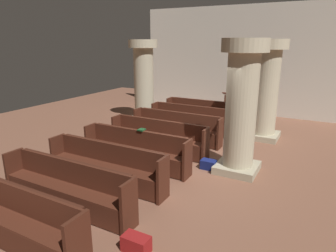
{
  "coord_description": "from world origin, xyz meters",
  "views": [
    {
      "loc": [
        2.9,
        -6.79,
        3.04
      ],
      "look_at": [
        -0.93,
        0.26,
        0.75
      ],
      "focal_mm": 31.71,
      "sensor_mm": 36.0,
      "label": 1
    }
  ],
  "objects_px": {
    "hymn_book": "(142,130)",
    "kneeler_box_navy": "(208,164)",
    "pew_row_2": "(176,126)",
    "pew_row_5": "(106,164)",
    "pew_row_7": "(10,215)",
    "pew_row_6": "(66,185)",
    "pillar_aisle_side": "(266,88)",
    "pillar_aisle_rear": "(241,106)",
    "pew_row_0": "(203,112)",
    "pew_row_3": "(158,136)",
    "pew_row_1": "(191,118)",
    "pew_row_4": "(136,148)",
    "lectern": "(228,107)",
    "pillar_far_side": "(144,80)",
    "kneeler_box_red": "(136,244)"
  },
  "relations": [
    {
      "from": "pew_row_7",
      "to": "kneeler_box_navy",
      "type": "xyz_separation_m",
      "value": [
        1.67,
        4.08,
        -0.37
      ]
    },
    {
      "from": "pew_row_6",
      "to": "pew_row_1",
      "type": "bearing_deg",
      "value": 90.0
    },
    {
      "from": "kneeler_box_navy",
      "to": "pillar_aisle_side",
      "type": "bearing_deg",
      "value": 78.29
    },
    {
      "from": "pew_row_5",
      "to": "kneeler_box_navy",
      "type": "bearing_deg",
      "value": 47.66
    },
    {
      "from": "pew_row_3",
      "to": "hymn_book",
      "type": "relative_size",
      "value": 15.79
    },
    {
      "from": "pew_row_4",
      "to": "pillar_aisle_rear",
      "type": "xyz_separation_m",
      "value": [
        2.33,
        0.93,
        1.14
      ]
    },
    {
      "from": "pillar_aisle_side",
      "to": "pillar_far_side",
      "type": "height_order",
      "value": "same"
    },
    {
      "from": "hymn_book",
      "to": "pillar_far_side",
      "type": "bearing_deg",
      "value": 122.02
    },
    {
      "from": "pew_row_2",
      "to": "pew_row_3",
      "type": "xyz_separation_m",
      "value": [
        0.0,
        -1.12,
        0.0
      ]
    },
    {
      "from": "pew_row_4",
      "to": "pillar_far_side",
      "type": "xyz_separation_m",
      "value": [
        -2.28,
        3.93,
        1.14
      ]
    },
    {
      "from": "pew_row_0",
      "to": "pew_row_4",
      "type": "bearing_deg",
      "value": -90.0
    },
    {
      "from": "pew_row_0",
      "to": "pew_row_2",
      "type": "bearing_deg",
      "value": -90.0
    },
    {
      "from": "pew_row_4",
      "to": "pew_row_6",
      "type": "height_order",
      "value": "same"
    },
    {
      "from": "pew_row_7",
      "to": "pew_row_5",
      "type": "bearing_deg",
      "value": 90.0
    },
    {
      "from": "pillar_aisle_side",
      "to": "lectern",
      "type": "bearing_deg",
      "value": 131.82
    },
    {
      "from": "pew_row_4",
      "to": "pew_row_7",
      "type": "bearing_deg",
      "value": -90.0
    },
    {
      "from": "pew_row_5",
      "to": "pillar_aisle_rear",
      "type": "height_order",
      "value": "pillar_aisle_rear"
    },
    {
      "from": "hymn_book",
      "to": "kneeler_box_navy",
      "type": "bearing_deg",
      "value": 18.04
    },
    {
      "from": "pillar_aisle_side",
      "to": "pillar_aisle_rear",
      "type": "xyz_separation_m",
      "value": [
        -0.0,
        -2.94,
        -0.0
      ]
    },
    {
      "from": "pew_row_6",
      "to": "pillar_far_side",
      "type": "height_order",
      "value": "pillar_far_side"
    },
    {
      "from": "pew_row_1",
      "to": "kneeler_box_red",
      "type": "bearing_deg",
      "value": -73.3
    },
    {
      "from": "pew_row_3",
      "to": "pew_row_0",
      "type": "bearing_deg",
      "value": 90.0
    },
    {
      "from": "pew_row_4",
      "to": "pew_row_7",
      "type": "distance_m",
      "value": 3.37
    },
    {
      "from": "pew_row_6",
      "to": "hymn_book",
      "type": "distance_m",
      "value": 2.48
    },
    {
      "from": "pew_row_0",
      "to": "pew_row_6",
      "type": "height_order",
      "value": "same"
    },
    {
      "from": "pew_row_7",
      "to": "hymn_book",
      "type": "height_order",
      "value": "hymn_book"
    },
    {
      "from": "pew_row_2",
      "to": "pew_row_5",
      "type": "distance_m",
      "value": 3.37
    },
    {
      "from": "lectern",
      "to": "kneeler_box_red",
      "type": "height_order",
      "value": "lectern"
    },
    {
      "from": "pew_row_5",
      "to": "pew_row_7",
      "type": "xyz_separation_m",
      "value": [
        0.0,
        -2.25,
        0.0
      ]
    },
    {
      "from": "pew_row_3",
      "to": "lectern",
      "type": "height_order",
      "value": "lectern"
    },
    {
      "from": "pew_row_3",
      "to": "pillar_far_side",
      "type": "relative_size",
      "value": 0.94
    },
    {
      "from": "pillar_aisle_side",
      "to": "pillar_far_side",
      "type": "bearing_deg",
      "value": 179.18
    },
    {
      "from": "pew_row_5",
      "to": "hymn_book",
      "type": "height_order",
      "value": "hymn_book"
    },
    {
      "from": "kneeler_box_navy",
      "to": "pillar_far_side",
      "type": "bearing_deg",
      "value": 140.79
    },
    {
      "from": "kneeler_box_red",
      "to": "lectern",
      "type": "bearing_deg",
      "value": 98.46
    },
    {
      "from": "pew_row_3",
      "to": "kneeler_box_red",
      "type": "xyz_separation_m",
      "value": [
        1.8,
        -3.75,
        -0.36
      ]
    },
    {
      "from": "pew_row_1",
      "to": "pew_row_4",
      "type": "height_order",
      "value": "same"
    },
    {
      "from": "pew_row_5",
      "to": "pew_row_7",
      "type": "height_order",
      "value": "same"
    },
    {
      "from": "pew_row_2",
      "to": "hymn_book",
      "type": "xyz_separation_m",
      "value": [
        0.07,
        -2.06,
        0.44
      ]
    },
    {
      "from": "pew_row_0",
      "to": "pew_row_3",
      "type": "relative_size",
      "value": 1.0
    },
    {
      "from": "pillar_aisle_rear",
      "to": "hymn_book",
      "type": "bearing_deg",
      "value": -161.86
    },
    {
      "from": "lectern",
      "to": "pew_row_5",
      "type": "bearing_deg",
      "value": -94.4
    },
    {
      "from": "pew_row_5",
      "to": "pillar_aisle_side",
      "type": "height_order",
      "value": "pillar_aisle_side"
    },
    {
      "from": "pillar_aisle_rear",
      "to": "hymn_book",
      "type": "height_order",
      "value": "pillar_aisle_rear"
    },
    {
      "from": "pew_row_6",
      "to": "pew_row_7",
      "type": "height_order",
      "value": "same"
    },
    {
      "from": "pew_row_1",
      "to": "pew_row_3",
      "type": "bearing_deg",
      "value": -90.0
    },
    {
      "from": "pew_row_3",
      "to": "kneeler_box_navy",
      "type": "height_order",
      "value": "pew_row_3"
    },
    {
      "from": "pillar_far_side",
      "to": "lectern",
      "type": "relative_size",
      "value": 2.88
    },
    {
      "from": "pew_row_1",
      "to": "pew_row_3",
      "type": "height_order",
      "value": "same"
    },
    {
      "from": "pew_row_1",
      "to": "kneeler_box_red",
      "type": "height_order",
      "value": "pew_row_1"
    }
  ]
}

